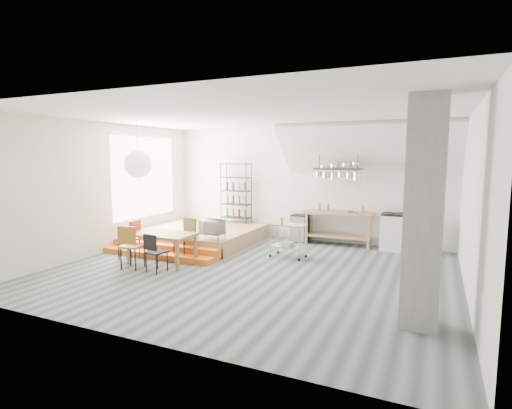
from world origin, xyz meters
The scene contains 26 objects.
floor centered at (0.00, 0.00, 0.00)m, with size 8.00×8.00×0.00m, color #495255.
wall_back centered at (0.00, 3.50, 1.60)m, with size 8.00×0.04×3.20m, color silver.
wall_left centered at (-4.00, 0.00, 1.60)m, with size 0.04×7.00×3.20m, color silver.
wall_right centered at (4.00, 0.00, 1.60)m, with size 0.04×7.00×3.20m, color silver.
ceiling centered at (0.00, 0.00, 3.20)m, with size 8.00×7.00×0.02m, color white.
slope_ceiling centered at (1.80, 2.90, 2.55)m, with size 4.40×1.80×0.15m, color white.
window_pane centered at (-3.98, 1.50, 1.80)m, with size 0.02×2.50×2.20m, color white.
platform centered at (-2.50, 2.00, 0.20)m, with size 3.00×3.00×0.40m, color #A27A51.
step_lower centered at (-2.50, 0.05, 0.07)m, with size 3.00×0.35×0.13m, color orange.
step_upper centered at (-2.50, 0.40, 0.13)m, with size 3.00×0.35×0.27m, color orange.
concrete_column centered at (3.30, -1.50, 1.60)m, with size 0.50×0.50×3.20m, color gray.
kitchen_counter centered at (1.10, 3.15, 0.63)m, with size 1.80×0.60×0.91m.
stove centered at (2.50, 3.16, 0.48)m, with size 0.60×0.60×1.18m.
pot_rack centered at (1.13, 2.92, 1.98)m, with size 1.20×0.50×1.43m.
wire_shelving centered at (-2.00, 3.20, 1.33)m, with size 0.88×0.38×1.80m.
microwave_shelf centered at (-1.40, 0.75, 0.55)m, with size 0.60×0.40×0.16m.
paper_lantern centered at (-2.65, -0.30, 2.20)m, with size 0.60×0.60×0.60m, color white.
dining_table centered at (-2.05, -0.30, 0.61)m, with size 1.45×0.82×0.69m.
chair_mustard centered at (-2.36, -0.96, 0.56)m, with size 0.49×0.49×0.94m.
chair_black centered at (-1.75, -0.96, 0.49)m, with size 0.43×0.43×0.82m.
chair_olive centered at (-1.85, 0.36, 0.56)m, with size 0.50×0.50×0.93m.
chair_red centered at (-2.93, -0.29, 0.55)m, with size 0.45×0.45×0.91m.
rolling_cart centered at (0.32, 1.35, 0.52)m, with size 0.86×0.55×0.80m.
mini_fridge centered at (0.00, 3.20, 0.38)m, with size 0.44×0.44×0.75m, color black.
microwave centered at (-1.40, 0.75, 0.72)m, with size 0.56×0.38×0.31m, color beige.
bowl centered at (1.41, 3.10, 0.93)m, with size 0.20×0.20×0.05m, color silver.
Camera 1 is at (3.44, -7.35, 2.38)m, focal length 28.00 mm.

